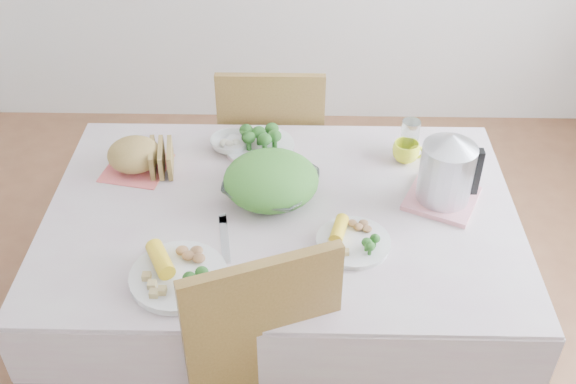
{
  "coord_description": "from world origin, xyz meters",
  "views": [
    {
      "loc": [
        0.05,
        -1.65,
        2.14
      ],
      "look_at": [
        0.02,
        0.02,
        0.82
      ],
      "focal_mm": 42.0,
      "sensor_mm": 36.0,
      "label": 1
    }
  ],
  "objects_px": {
    "electric_kettle": "(447,171)",
    "salad_bowl": "(271,187)",
    "chair_far": "(274,154)",
    "yellow_mug": "(406,152)",
    "dining_table": "(282,294)",
    "dinner_plate_left": "(179,277)",
    "dinner_plate_right": "(353,242)"
  },
  "relations": [
    {
      "from": "chair_far",
      "to": "dinner_plate_right",
      "type": "bearing_deg",
      "value": 107.06
    },
    {
      "from": "chair_far",
      "to": "yellow_mug",
      "type": "relative_size",
      "value": 10.13
    },
    {
      "from": "yellow_mug",
      "to": "dinner_plate_left",
      "type": "bearing_deg",
      "value": -140.0
    },
    {
      "from": "dinner_plate_right",
      "to": "yellow_mug",
      "type": "xyz_separation_m",
      "value": [
        0.21,
        0.44,
        0.03
      ]
    },
    {
      "from": "chair_far",
      "to": "electric_kettle",
      "type": "distance_m",
      "value": 0.98
    },
    {
      "from": "dining_table",
      "to": "dinner_plate_left",
      "type": "relative_size",
      "value": 5.03
    },
    {
      "from": "salad_bowl",
      "to": "dinner_plate_left",
      "type": "xyz_separation_m",
      "value": [
        -0.25,
        -0.39,
        -0.02
      ]
    },
    {
      "from": "electric_kettle",
      "to": "salad_bowl",
      "type": "bearing_deg",
      "value": 166.73
    },
    {
      "from": "salad_bowl",
      "to": "dinner_plate_left",
      "type": "bearing_deg",
      "value": -122.55
    },
    {
      "from": "salad_bowl",
      "to": "yellow_mug",
      "type": "relative_size",
      "value": 3.08
    },
    {
      "from": "dining_table",
      "to": "yellow_mug",
      "type": "height_order",
      "value": "yellow_mug"
    },
    {
      "from": "dinner_plate_left",
      "to": "yellow_mug",
      "type": "bearing_deg",
      "value": 40.0
    },
    {
      "from": "chair_far",
      "to": "dinner_plate_left",
      "type": "height_order",
      "value": "chair_far"
    },
    {
      "from": "chair_far",
      "to": "dinner_plate_right",
      "type": "distance_m",
      "value": 0.99
    },
    {
      "from": "salad_bowl",
      "to": "dinner_plate_left",
      "type": "height_order",
      "value": "salad_bowl"
    },
    {
      "from": "electric_kettle",
      "to": "yellow_mug",
      "type": "bearing_deg",
      "value": 100.97
    },
    {
      "from": "chair_far",
      "to": "yellow_mug",
      "type": "bearing_deg",
      "value": 136.44
    },
    {
      "from": "electric_kettle",
      "to": "dinner_plate_left",
      "type": "bearing_deg",
      "value": -166.85
    },
    {
      "from": "dinner_plate_right",
      "to": "yellow_mug",
      "type": "bearing_deg",
      "value": 64.91
    },
    {
      "from": "dining_table",
      "to": "chair_far",
      "type": "xyz_separation_m",
      "value": [
        -0.06,
        0.74,
        0.09
      ]
    },
    {
      "from": "dinner_plate_right",
      "to": "electric_kettle",
      "type": "xyz_separation_m",
      "value": [
        0.3,
        0.22,
        0.11
      ]
    },
    {
      "from": "dining_table",
      "to": "salad_bowl",
      "type": "height_order",
      "value": "salad_bowl"
    },
    {
      "from": "chair_far",
      "to": "salad_bowl",
      "type": "height_order",
      "value": "chair_far"
    },
    {
      "from": "yellow_mug",
      "to": "chair_far",
      "type": "bearing_deg",
      "value": 136.5
    },
    {
      "from": "dining_table",
      "to": "yellow_mug",
      "type": "relative_size",
      "value": 14.89
    },
    {
      "from": "dining_table",
      "to": "dinner_plate_right",
      "type": "distance_m",
      "value": 0.48
    },
    {
      "from": "dinner_plate_right",
      "to": "electric_kettle",
      "type": "height_order",
      "value": "electric_kettle"
    },
    {
      "from": "dinner_plate_left",
      "to": "electric_kettle",
      "type": "relative_size",
      "value": 1.16
    },
    {
      "from": "chair_far",
      "to": "yellow_mug",
      "type": "distance_m",
      "value": 0.74
    },
    {
      "from": "chair_far",
      "to": "yellow_mug",
      "type": "height_order",
      "value": "chair_far"
    },
    {
      "from": "chair_far",
      "to": "electric_kettle",
      "type": "xyz_separation_m",
      "value": [
        0.57,
        -0.68,
        0.42
      ]
    },
    {
      "from": "salad_bowl",
      "to": "dinner_plate_right",
      "type": "bearing_deg",
      "value": -42.27
    }
  ]
}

